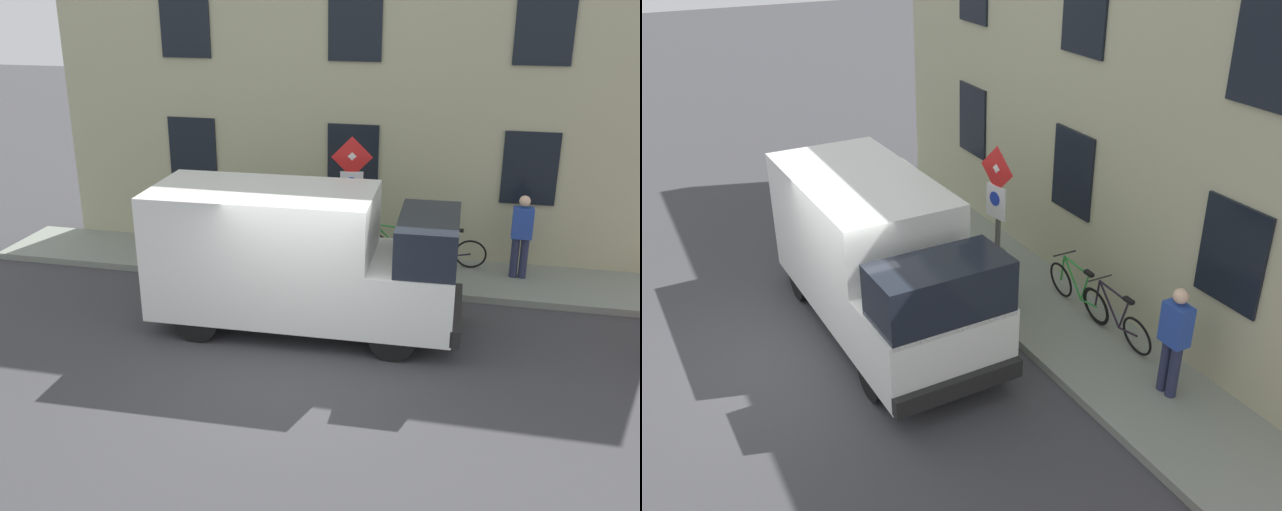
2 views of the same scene
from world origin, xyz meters
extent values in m
plane|color=#39383C|center=(0.00, 0.00, 0.00)|extent=(80.00, 80.00, 0.00)
cube|color=gray|center=(4.15, 0.00, 0.07)|extent=(1.96, 15.30, 0.14)
cube|color=#ABAC86|center=(5.48, 0.00, 3.48)|extent=(0.70, 13.30, 6.95)
cube|color=black|center=(5.11, -3.66, 2.22)|extent=(0.06, 1.10, 1.50)
cube|color=black|center=(5.11, 0.00, 2.22)|extent=(0.06, 1.10, 1.50)
cube|color=black|center=(5.11, 3.66, 2.22)|extent=(0.06, 1.10, 1.50)
cube|color=black|center=(5.11, -3.66, 5.01)|extent=(0.06, 1.10, 1.50)
cube|color=black|center=(5.11, 0.00, 5.01)|extent=(0.06, 1.10, 1.50)
cube|color=black|center=(5.11, 3.66, 5.01)|extent=(0.06, 1.10, 1.50)
cylinder|color=#474C47|center=(3.42, -0.29, 1.53)|extent=(0.09, 0.09, 2.78)
pyramid|color=silver|center=(3.34, -0.30, 2.67)|extent=(0.12, 0.50, 0.50)
pyramid|color=red|center=(3.35, -0.30, 2.67)|extent=(0.11, 0.56, 0.56)
cube|color=white|center=(3.36, -0.30, 2.12)|extent=(0.11, 0.44, 0.56)
cylinder|color=#1933B2|center=(3.34, -0.30, 2.18)|extent=(0.05, 0.24, 0.24)
cube|color=white|center=(1.46, 0.88, 1.41)|extent=(2.09, 3.85, 2.18)
cube|color=white|center=(1.52, -1.72, 0.87)|extent=(2.03, 1.45, 1.10)
cube|color=black|center=(1.52, -1.93, 1.77)|extent=(1.94, 1.03, 0.84)
cube|color=black|center=(1.54, -2.47, 0.50)|extent=(2.00, 0.21, 0.28)
cylinder|color=black|center=(2.39, -1.47, 0.38)|extent=(0.24, 0.77, 0.76)
cylinder|color=black|center=(0.63, -1.51, 0.38)|extent=(0.24, 0.77, 0.76)
cylinder|color=black|center=(2.31, 1.86, 0.38)|extent=(0.24, 0.77, 0.76)
cylinder|color=black|center=(0.55, 1.82, 0.38)|extent=(0.24, 0.77, 0.76)
torus|color=black|center=(4.58, -1.57, 0.47)|extent=(0.16, 0.66, 0.66)
torus|color=black|center=(4.58, -2.62, 0.47)|extent=(0.16, 0.66, 0.66)
cylinder|color=black|center=(4.58, -1.90, 0.68)|extent=(0.04, 0.60, 0.60)
cylinder|color=black|center=(4.58, -1.98, 0.95)|extent=(0.04, 0.73, 0.07)
cylinder|color=black|center=(4.58, -2.27, 0.66)|extent=(0.04, 0.18, 0.55)
cylinder|color=black|center=(4.58, -2.40, 0.43)|extent=(0.04, 0.43, 0.12)
cylinder|color=black|center=(4.58, -1.59, 0.72)|extent=(0.04, 0.09, 0.50)
cube|color=black|center=(4.58, -2.34, 0.97)|extent=(0.08, 0.20, 0.06)
cylinder|color=#262626|center=(4.58, -1.62, 1.02)|extent=(0.46, 0.03, 0.03)
torus|color=black|center=(4.60, -0.56, 0.47)|extent=(0.15, 0.66, 0.66)
torus|color=black|center=(4.57, -1.61, 0.47)|extent=(0.15, 0.66, 0.66)
cylinder|color=green|center=(4.59, -0.90, 0.68)|extent=(0.05, 0.60, 0.60)
cylinder|color=green|center=(4.59, -0.98, 0.95)|extent=(0.05, 0.73, 0.07)
cylinder|color=green|center=(4.58, -1.26, 0.66)|extent=(0.04, 0.19, 0.55)
cylinder|color=green|center=(4.58, -1.40, 0.43)|extent=(0.05, 0.43, 0.12)
cylinder|color=green|center=(4.59, -0.59, 0.72)|extent=(0.04, 0.09, 0.50)
cube|color=black|center=(4.58, -1.34, 0.97)|extent=(0.08, 0.20, 0.06)
cylinder|color=#262626|center=(4.59, -0.61, 1.02)|extent=(0.46, 0.04, 0.03)
cylinder|color=#262B47|center=(4.35, -3.49, 0.56)|extent=(0.16, 0.16, 0.85)
cylinder|color=#262B47|center=(4.35, -3.67, 0.56)|extent=(0.16, 0.16, 0.85)
cube|color=#2748A6|center=(4.35, -3.58, 1.30)|extent=(0.26, 0.40, 0.62)
sphere|color=beige|center=(4.35, -3.58, 1.75)|extent=(0.22, 0.22, 0.22)
cylinder|color=#2D5133|center=(3.52, 0.02, 0.59)|extent=(0.44, 0.44, 0.90)
camera|label=1|loc=(-9.60, -2.67, 5.70)|focal=39.91mm
camera|label=2|loc=(-2.23, -9.58, 6.64)|focal=40.24mm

